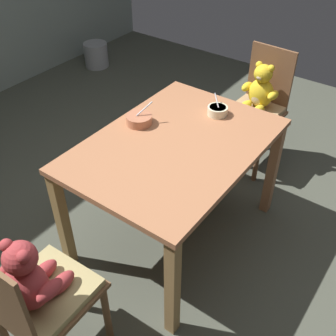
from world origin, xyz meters
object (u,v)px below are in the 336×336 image
teddy_chair_near_right (258,101)px  metal_pail (96,55)px  porridge_bowl_terracotta_far_center (139,119)px  dining_table (175,156)px  porridge_bowl_cream_near_right (218,110)px  teddy_chair_near_left (34,289)px

teddy_chair_near_right → metal_pail: (0.54, 2.18, -0.39)m
teddy_chair_near_right → porridge_bowl_terracotta_far_center: teddy_chair_near_right is taller
dining_table → porridge_bowl_cream_near_right: size_ratio=9.82×
porridge_bowl_cream_near_right → teddy_chair_near_left: bearing=178.2°
teddy_chair_near_right → teddy_chair_near_left: teddy_chair_near_right is taller
dining_table → metal_pail: dining_table is taller
dining_table → porridge_bowl_terracotta_far_center: bearing=83.1°
dining_table → teddy_chair_near_right: teddy_chair_near_right is taller
dining_table → porridge_bowl_cream_near_right: porridge_bowl_cream_near_right is taller
metal_pail → porridge_bowl_terracotta_far_center: bearing=-128.7°
teddy_chair_near_right → teddy_chair_near_left: bearing=1.7°
porridge_bowl_terracotta_far_center → teddy_chair_near_left: bearing=-165.4°
teddy_chair_near_right → porridge_bowl_terracotta_far_center: size_ratio=5.89×
porridge_bowl_cream_near_right → metal_pail: (1.15, 2.18, -0.61)m
teddy_chair_near_right → porridge_bowl_terracotta_far_center: 1.03m
porridge_bowl_cream_near_right → porridge_bowl_terracotta_far_center: porridge_bowl_terracotta_far_center is taller
teddy_chair_near_right → dining_table: bearing=1.1°
teddy_chair_near_left → metal_pail: size_ratio=3.31×
teddy_chair_near_left → porridge_bowl_terracotta_far_center: (1.03, 0.27, 0.21)m
porridge_bowl_terracotta_far_center → porridge_bowl_cream_near_right: bearing=-41.8°
metal_pail → teddy_chair_near_right: bearing=-103.9°
teddy_chair_near_right → teddy_chair_near_left: (-1.99, 0.04, 0.01)m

